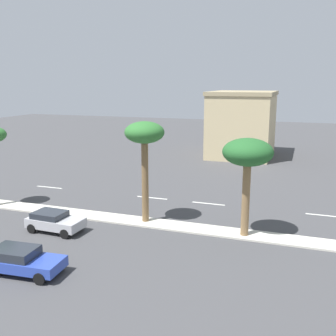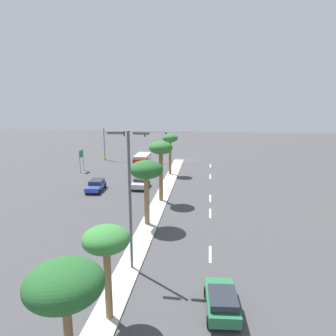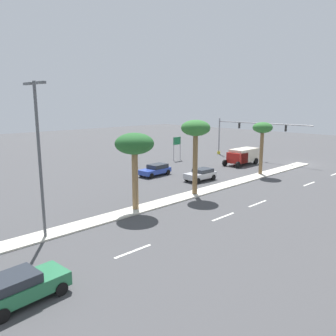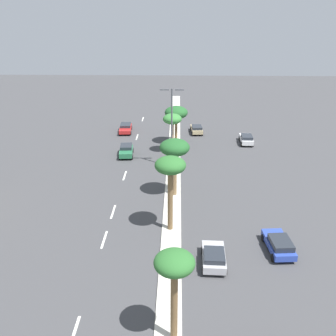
# 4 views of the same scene
# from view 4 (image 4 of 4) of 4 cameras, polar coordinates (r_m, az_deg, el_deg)

# --- Properties ---
(ground_plane) EXTENTS (160.00, 160.00, 0.00)m
(ground_plane) POSITION_cam_4_polar(r_m,az_deg,el_deg) (43.51, 0.71, -3.66)
(ground_plane) COLOR #424244
(median_curb) EXTENTS (1.80, 82.40, 0.12)m
(median_curb) POSITION_cam_4_polar(r_m,az_deg,el_deg) (51.84, 0.86, 0.92)
(median_curb) COLOR beige
(median_curb) RESTS_ON ground
(lane_stripe_rear) EXTENTS (0.20, 2.80, 0.01)m
(lane_stripe_rear) POSITION_cam_4_polar(r_m,az_deg,el_deg) (27.64, -13.72, -22.61)
(lane_stripe_rear) COLOR silver
(lane_stripe_rear) RESTS_ON ground
(lane_stripe_trailing) EXTENTS (0.20, 2.80, 0.01)m
(lane_stripe_trailing) POSITION_cam_4_polar(r_m,az_deg,el_deg) (35.72, -9.46, -10.44)
(lane_stripe_trailing) COLOR silver
(lane_stripe_trailing) RESTS_ON ground
(lane_stripe_center) EXTENTS (0.20, 2.80, 0.01)m
(lane_stripe_center) POSITION_cam_4_polar(r_m,az_deg,el_deg) (40.01, -8.15, -6.44)
(lane_stripe_center) COLOR silver
(lane_stripe_center) RESTS_ON ground
(lane_stripe_mid) EXTENTS (0.20, 2.80, 0.01)m
(lane_stripe_mid) POSITION_cam_4_polar(r_m,az_deg,el_deg) (48.07, -6.45, -1.13)
(lane_stripe_mid) COLOR silver
(lane_stripe_mid) RESTS_ON ground
(lane_stripe_front) EXTENTS (0.20, 2.80, 0.01)m
(lane_stripe_front) POSITION_cam_4_polar(r_m,az_deg,el_deg) (62.26, -4.61, 4.60)
(lane_stripe_front) COLOR silver
(lane_stripe_front) RESTS_ON ground
(lane_stripe_right) EXTENTS (0.20, 2.80, 0.01)m
(lane_stripe_right) POSITION_cam_4_polar(r_m,az_deg,el_deg) (72.44, -3.76, 7.26)
(lane_stripe_right) COLOR silver
(lane_stripe_right) RESTS_ON ground
(palm_tree_leading) EXTENTS (2.42, 2.42, 6.45)m
(palm_tree_leading) POSITION_cam_4_polar(r_m,az_deg,el_deg) (22.83, 0.96, -14.61)
(palm_tree_leading) COLOR brown
(palm_tree_leading) RESTS_ON median_curb
(palm_tree_trailing) EXTENTS (2.78, 2.78, 7.22)m
(palm_tree_trailing) POSITION_cam_4_polar(r_m,az_deg,el_deg) (33.81, 0.34, -0.15)
(palm_tree_trailing) COLOR brown
(palm_tree_trailing) RESTS_ON median_curb
(palm_tree_inboard) EXTENTS (3.22, 3.22, 6.43)m
(palm_tree_inboard) POSITION_cam_4_polar(r_m,az_deg,el_deg) (40.76, 0.99, 2.81)
(palm_tree_inboard) COLOR olive
(palm_tree_inboard) RESTS_ON median_curb
(palm_tree_center) EXTENTS (2.63, 2.63, 5.60)m
(palm_tree_center) POSITION_cam_4_polar(r_m,az_deg,el_deg) (53.88, 0.65, 7.11)
(palm_tree_center) COLOR olive
(palm_tree_center) RESTS_ON median_curb
(palm_tree_far) EXTENTS (3.44, 3.44, 5.68)m
(palm_tree_far) POSITION_cam_4_polar(r_m,az_deg,el_deg) (57.77, 1.23, 8.16)
(palm_tree_far) COLOR brown
(palm_tree_far) RESTS_ON median_curb
(street_lamp_far) EXTENTS (2.90, 0.24, 10.18)m
(street_lamp_far) POSITION_cam_4_polar(r_m,az_deg,el_deg) (48.32, 0.56, 6.79)
(street_lamp_far) COLOR #515459
(street_lamp_far) RESTS_ON median_curb
(sedan_silver_center) EXTENTS (2.07, 3.87, 1.34)m
(sedan_silver_center) POSITION_cam_4_polar(r_m,az_deg,el_deg) (32.10, 6.82, -12.96)
(sedan_silver_center) COLOR #B2B2B7
(sedan_silver_center) RESTS_ON ground
(sedan_green_mid) EXTENTS (2.17, 4.04, 1.44)m
(sedan_green_mid) POSITION_cam_4_polar(r_m,az_deg,el_deg) (54.27, -6.23, 2.61)
(sedan_green_mid) COLOR #287047
(sedan_green_mid) RESTS_ON ground
(sedan_blue_front) EXTENTS (2.23, 4.35, 1.37)m
(sedan_blue_front) POSITION_cam_4_polar(r_m,az_deg,el_deg) (34.67, 16.16, -10.79)
(sedan_blue_front) COLOR #2D47AD
(sedan_blue_front) RESTS_ON ground
(sedan_tan_leading) EXTENTS (2.08, 4.15, 1.32)m
(sedan_tan_leading) POSITION_cam_4_polar(r_m,az_deg,el_deg) (64.06, 4.27, 5.81)
(sedan_tan_leading) COLOR tan
(sedan_tan_leading) RESTS_ON ground
(sedan_red_far) EXTENTS (2.25, 4.60, 1.27)m
(sedan_red_far) POSITION_cam_4_polar(r_m,az_deg,el_deg) (64.84, -6.31, 5.93)
(sedan_red_far) COLOR red
(sedan_red_far) RESTS_ON ground
(sedan_white_trailing) EXTENTS (1.95, 4.20, 1.43)m
(sedan_white_trailing) POSITION_cam_4_polar(r_m,az_deg,el_deg) (60.05, 11.55, 4.28)
(sedan_white_trailing) COLOR silver
(sedan_white_trailing) RESTS_ON ground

